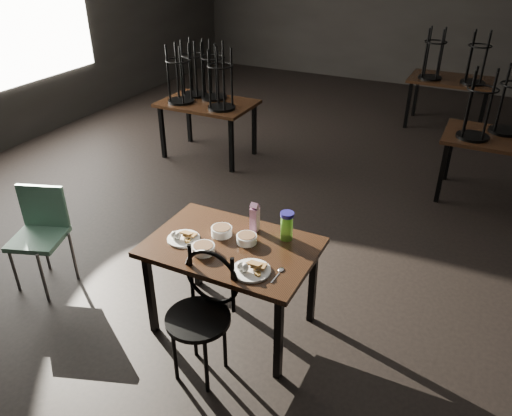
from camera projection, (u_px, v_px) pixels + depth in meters
The scene contains 14 objects.
main_table at pixel (232, 254), 3.59m from camera, with size 1.20×0.80×0.75m.
plate_left at pixel (183, 237), 3.60m from camera, with size 0.24×0.24×0.08m.
plate_right at pixel (251, 269), 3.27m from camera, with size 0.26×0.26×0.08m.
bowl_near at pixel (222, 231), 3.66m from camera, with size 0.16×0.16×0.06m.
bowl_far at pixel (247, 239), 3.57m from camera, with size 0.15×0.15×0.06m.
bowl_big at pixel (203, 249), 3.46m from camera, with size 0.16×0.16×0.06m.
juice_carton at pixel (255, 218), 3.68m from camera, with size 0.06×0.06×0.23m.
water_bottle at pixel (287, 226), 3.57m from camera, with size 0.12×0.12×0.22m.
spoon at pixel (280, 271), 3.28m from camera, with size 0.04×0.18×0.01m.
bentwood_chair at pixel (204, 306), 3.29m from camera, with size 0.43×0.43×0.92m.
school_chair at pixel (41, 228), 4.17m from camera, with size 0.52×0.52×0.87m.
bg_table_left at pixel (205, 98), 6.44m from camera, with size 1.20×0.80×1.48m.
bg_table_right at pixel (504, 136), 5.34m from camera, with size 1.20×0.80×1.48m.
bg_table_far at pixel (451, 79), 7.41m from camera, with size 1.20×0.80×1.48m.
Camera 1 is at (1.01, -4.11, 2.73)m, focal length 35.00 mm.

